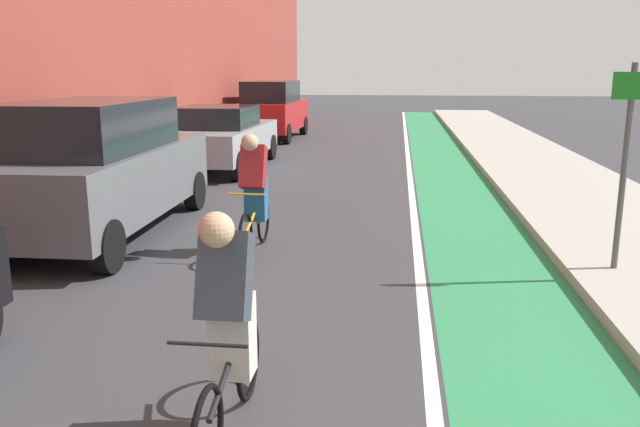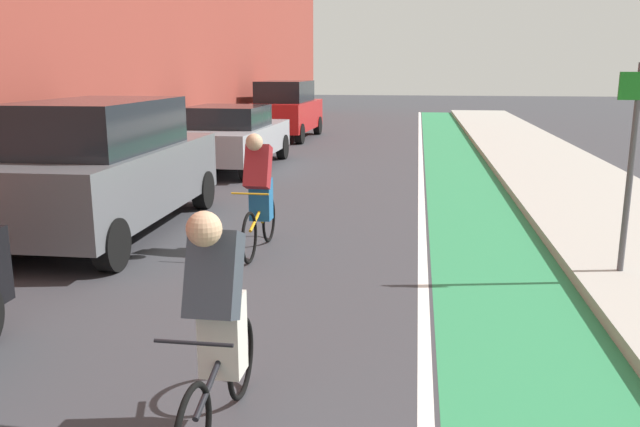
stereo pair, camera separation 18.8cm
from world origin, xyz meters
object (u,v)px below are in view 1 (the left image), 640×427
Objects in this scene: parked_suv_red at (272,109)px; parked_sedan_silver at (219,137)px; street_sign_post at (626,148)px; cyclist_lead at (228,324)px; cyclist_mid at (254,190)px; parked_suv_gray at (98,167)px.

parked_sedan_silver is at bearing -89.99° from parked_suv_red.
street_sign_post is (6.87, -7.73, 0.76)m from parked_sedan_silver.
street_sign_post is (3.62, 3.74, 0.74)m from cyclist_lead.
parked_suv_red is 2.50× the size of cyclist_mid.
parked_sedan_silver is at bearing 90.02° from parked_suv_gray.
cyclist_mid is at bearing 171.78° from street_sign_post.
cyclist_lead is at bearing -79.71° from cyclist_mid.
parked_suv_gray is 1.11× the size of parked_suv_red.
parked_sedan_silver is 2.70× the size of cyclist_mid.
parked_suv_red is 2.56× the size of cyclist_lead.
cyclist_lead is at bearing -74.20° from parked_sedan_silver.
cyclist_lead is (3.25, -18.31, -0.21)m from parked_suv_red.
cyclist_mid is at bearing -14.23° from parked_suv_gray.
parked_suv_red reaches higher than cyclist_mid.
street_sign_post reaches higher than parked_suv_gray.
street_sign_post is at bearing -8.22° from cyclist_mid.
parked_sedan_silver is (-0.00, 6.47, -0.23)m from parked_suv_gray.
cyclist_lead is 0.98× the size of cyclist_mid.
street_sign_post is (6.86, -1.26, 0.53)m from parked_suv_gray.
parked_suv_gray reaches higher than parked_sedan_silver.
street_sign_post reaches higher than parked_sedan_silver.
parked_suv_gray is 2.03× the size of street_sign_post.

